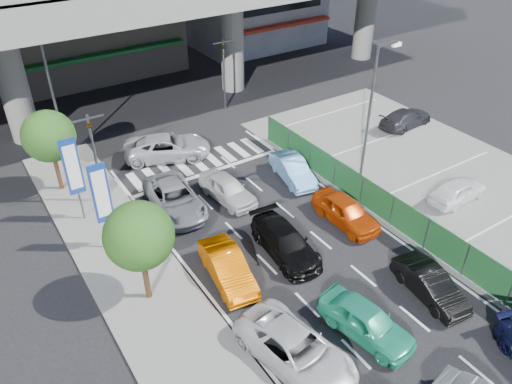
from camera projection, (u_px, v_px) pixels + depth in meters
ground at (336, 290)px, 21.69m from camera, size 120.00×120.00×0.00m
parking_lot at (462, 191)px, 28.06m from camera, size 12.00×28.00×0.06m
sidewalk_left at (149, 297)px, 21.26m from camera, size 4.00×30.00×0.12m
fence_run at (407, 221)px, 24.29m from camera, size 0.16×22.00×1.80m
traffic_light_left at (92, 138)px, 25.03m from camera, size 1.60×1.24×5.20m
traffic_light_right at (223, 57)px, 35.20m from camera, size 1.60×1.24×5.20m
street_lamp_right at (373, 104)px, 26.46m from camera, size 1.65×0.22×8.00m
street_lamp_left at (54, 85)px, 28.67m from camera, size 1.65×0.22×8.00m
signboard_near at (102, 196)px, 22.27m from camera, size 0.80×0.14×4.70m
signboard_far at (73, 169)px, 24.18m from camera, size 0.80×0.14×4.70m
tree_near at (139, 236)px, 19.41m from camera, size 2.80×2.80×4.80m
tree_far at (49, 136)px, 26.34m from camera, size 2.80×2.80×4.80m
sedan_white_mid_left at (296, 349)px, 18.23m from camera, size 3.08×5.28×1.38m
taxi_teal_mid at (366, 321)px, 19.34m from camera, size 2.27×4.26×1.38m
hatch_black_mid_right at (430, 285)px, 21.09m from camera, size 1.81×3.90×1.24m
taxi_orange_left at (227, 267)px, 21.90m from camera, size 1.99×4.24×1.34m
sedan_black_mid at (285, 242)px, 23.35m from camera, size 2.24×4.68×1.31m
taxi_orange_right at (346, 211)px, 25.33m from camera, size 1.64×4.05×1.38m
wagon_silver_front_left at (175, 198)px, 26.30m from camera, size 2.72×5.15×1.38m
sedan_white_front_mid at (228, 189)px, 27.10m from camera, size 1.97×4.07×1.34m
kei_truck_front_right at (293, 170)px, 28.80m from camera, size 2.10×4.13×1.30m
crossing_wagon_silver at (167, 147)px, 30.87m from camera, size 5.82×4.28×1.47m
parked_sedan_white at (458, 190)px, 26.94m from camera, size 3.75×1.62×1.26m
parked_sedan_dgrey at (406, 118)px, 34.45m from camera, size 4.39×2.09×1.24m
traffic_cone at (371, 188)px, 27.67m from camera, size 0.44×0.44×0.70m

